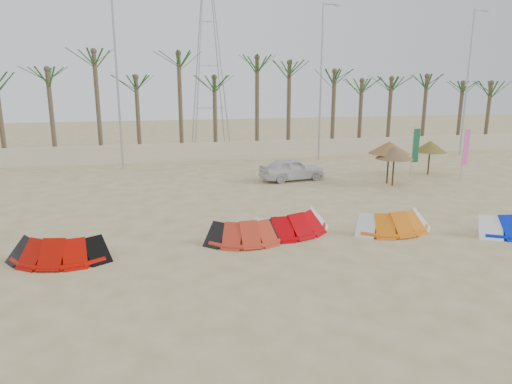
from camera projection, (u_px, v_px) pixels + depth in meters
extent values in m
plane|color=#CFBB8C|center=(302.00, 283.00, 13.22)|extent=(120.00, 120.00, 0.00)
cube|color=beige|center=(208.00, 151.00, 33.91)|extent=(60.00, 0.30, 1.30)
cylinder|color=brown|center=(3.00, 118.00, 31.66)|extent=(0.32, 0.32, 6.50)
cylinder|color=brown|center=(151.00, 116.00, 33.84)|extent=(0.32, 0.32, 6.50)
ellipsoid|color=#194719|center=(148.00, 70.00, 33.08)|extent=(4.00, 4.00, 2.40)
cylinder|color=brown|center=(280.00, 113.00, 36.03)|extent=(0.32, 0.32, 6.50)
ellipsoid|color=#194719|center=(281.00, 71.00, 35.27)|extent=(4.00, 4.00, 2.40)
cylinder|color=brown|center=(395.00, 112.00, 38.22)|extent=(0.32, 0.32, 6.50)
ellipsoid|color=#194719|center=(398.00, 72.00, 37.45)|extent=(4.00, 4.00, 2.40)
cylinder|color=brown|center=(477.00, 110.00, 39.97)|extent=(0.32, 0.32, 6.50)
ellipsoid|color=#194719|center=(482.00, 72.00, 39.20)|extent=(4.00, 4.00, 2.40)
cylinder|color=#A5A8AD|center=(118.00, 85.00, 29.56)|extent=(0.14, 0.14, 11.00)
cylinder|color=#A5A8AD|center=(321.00, 84.00, 32.62)|extent=(0.14, 0.14, 11.00)
cylinder|color=#A5A8AD|center=(330.00, 4.00, 31.46)|extent=(1.00, 0.08, 0.08)
cube|color=#A5A8AD|center=(337.00, 5.00, 31.59)|extent=(0.35, 0.14, 0.10)
cylinder|color=#A5A8AD|center=(467.00, 84.00, 35.25)|extent=(0.14, 0.14, 11.00)
cylinder|color=#A5A8AD|center=(481.00, 10.00, 34.09)|extent=(1.00, 0.08, 0.08)
cube|color=#A5A8AD|center=(486.00, 11.00, 34.21)|extent=(0.35, 0.14, 0.10)
cylinder|color=#AB0800|center=(59.00, 259.00, 14.72)|extent=(2.87, 0.80, 0.20)
cube|color=black|center=(15.00, 257.00, 14.50)|extent=(0.82, 1.20, 0.40)
cube|color=black|center=(101.00, 250.00, 15.06)|extent=(0.82, 1.20, 0.40)
cylinder|color=red|center=(248.00, 240.00, 16.48)|extent=(2.69, 0.22, 0.20)
cube|color=black|center=(214.00, 238.00, 16.27)|extent=(0.61, 1.11, 0.40)
cube|color=black|center=(279.00, 233.00, 16.80)|extent=(0.61, 1.11, 0.40)
cylinder|color=#BA0005|center=(292.00, 231.00, 17.46)|extent=(3.01, 1.32, 0.20)
cube|color=white|center=(255.00, 229.00, 17.21)|extent=(0.95, 1.24, 0.40)
cube|color=white|center=(326.00, 224.00, 17.83)|extent=(0.95, 1.24, 0.40)
cylinder|color=orange|center=(394.00, 230.00, 17.66)|extent=(2.89, 0.51, 0.20)
cube|color=white|center=(362.00, 228.00, 17.43)|extent=(0.71, 1.16, 0.40)
cube|color=white|center=(423.00, 223.00, 18.00)|extent=(0.71, 1.16, 0.40)
cube|color=white|center=(479.00, 228.00, 17.43)|extent=(0.86, 1.22, 0.40)
cylinder|color=#4C331E|center=(393.00, 167.00, 25.37)|extent=(0.10, 0.10, 2.13)
cone|color=olive|center=(395.00, 153.00, 25.18)|extent=(2.06, 2.06, 0.70)
cylinder|color=#4C331E|center=(388.00, 163.00, 25.94)|extent=(0.10, 0.10, 2.32)
cone|color=#A26A36|center=(389.00, 147.00, 25.72)|extent=(2.30, 2.30, 0.70)
cylinder|color=#4C331E|center=(429.00, 158.00, 28.52)|extent=(0.10, 0.10, 2.03)
cone|color=olive|center=(430.00, 146.00, 28.34)|extent=(2.01, 2.01, 0.70)
cylinder|color=#A5A8AD|center=(463.00, 154.00, 26.59)|extent=(0.04, 0.04, 3.18)
cube|color=#F049B6|center=(467.00, 147.00, 26.55)|extent=(0.41, 0.12, 2.06)
cylinder|color=#A5A8AD|center=(412.00, 152.00, 27.52)|extent=(0.04, 0.04, 3.13)
cube|color=#195C3B|center=(416.00, 146.00, 27.48)|extent=(0.42, 0.02, 2.03)
imported|color=silver|center=(292.00, 169.00, 26.97)|extent=(4.07, 2.16, 1.32)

